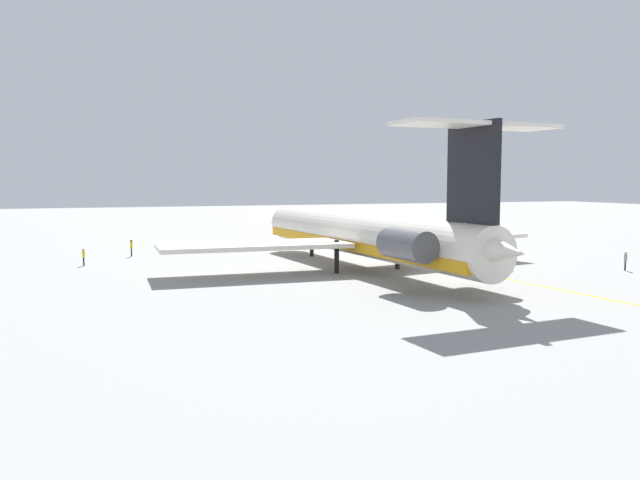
{
  "coord_description": "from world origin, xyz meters",
  "views": [
    {
      "loc": [
        -58.26,
        37.03,
        7.97
      ],
      "look_at": [
        -5.81,
        17.49,
        2.81
      ],
      "focal_mm": 35.78,
      "sensor_mm": 36.0,
      "label": 1
    }
  ],
  "objects": [
    {
      "name": "main_jetliner",
      "position": [
        -6.96,
        13.4,
        3.26
      ],
      "size": [
        41.12,
        36.43,
        11.97
      ],
      "rotation": [
        0.0,
        0.0,
        0.07
      ],
      "color": "silver",
      "rests_on": "ground"
    },
    {
      "name": "ground_crew_near_nose",
      "position": [
        11.92,
        32.33,
        1.14
      ],
      "size": [
        0.44,
        0.29,
        1.79
      ],
      "rotation": [
        0.0,
        0.0,
        1.28
      ],
      "color": "black",
      "rests_on": "ground"
    },
    {
      "name": "ground_crew_portside",
      "position": [
        -14.84,
        -8.31,
        1.08
      ],
      "size": [
        0.39,
        0.27,
        1.71
      ],
      "rotation": [
        0.0,
        0.0,
        1.08
      ],
      "color": "black",
      "rests_on": "ground"
    },
    {
      "name": "safety_cone_wingtip",
      "position": [
        18.01,
        1.3,
        0.28
      ],
      "size": [
        0.4,
        0.4,
        0.55
      ],
      "primitive_type": "cone",
      "color": "#EA590F",
      "rests_on": "ground"
    },
    {
      "name": "ground_crew_near_tail",
      "position": [
        5.55,
        37.12,
        1.05
      ],
      "size": [
        0.4,
        0.26,
        1.65
      ],
      "rotation": [
        0.0,
        0.0,
        1.25
      ],
      "color": "black",
      "rests_on": "ground"
    },
    {
      "name": "taxiway_centreline",
      "position": [
        -5.81,
        5.45,
        0.0
      ],
      "size": [
        93.96,
        8.04,
        0.01
      ],
      "primitive_type": "cube",
      "rotation": [
        0.0,
        0.0,
        0.08
      ],
      "color": "gold",
      "rests_on": "ground"
    },
    {
      "name": "ground",
      "position": [
        0.0,
        0.0,
        0.0
      ],
      "size": [
        293.43,
        293.43,
        0.0
      ],
      "primitive_type": "plane",
      "color": "gray"
    }
  ]
}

